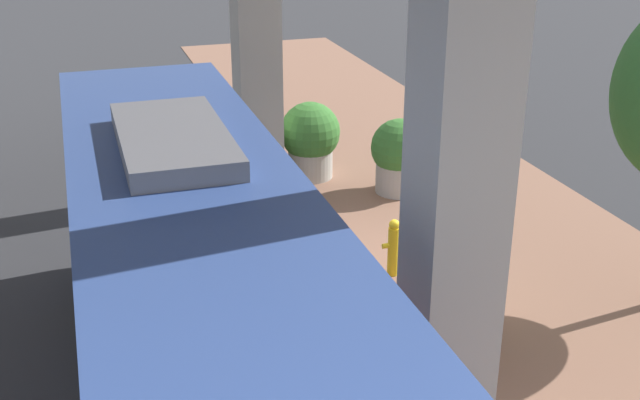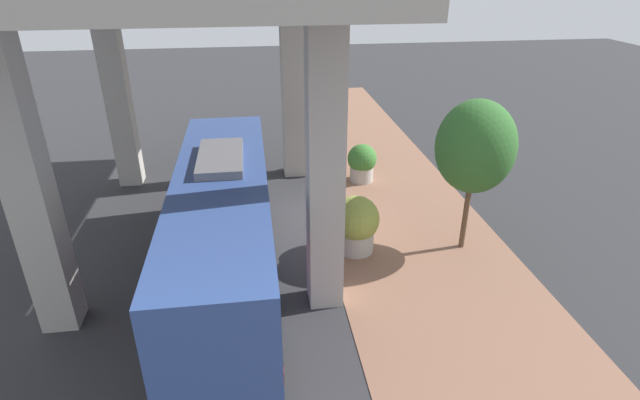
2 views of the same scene
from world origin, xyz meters
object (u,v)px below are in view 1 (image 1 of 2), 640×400
Objects in this scene: planter_middle at (310,139)px; planter_front at (457,274)px; fire_hydrant at (393,247)px; bus at (196,300)px; planter_back at (399,155)px.

planter_front is at bearing 91.34° from planter_middle.
planter_front reaches higher than fire_hydrant.
bus reaches higher than planter_middle.
planter_back reaches higher than fire_hydrant.
bus is 10.26× the size of fire_hydrant.
fire_hydrant is 0.64× the size of planter_back.
planter_front is (-0.18, 1.98, 0.45)m from fire_hydrant.
planter_middle is (-3.91, -8.39, -1.10)m from bus.
bus is 5.64× the size of planter_front.
planter_back is at bearing 137.30° from planter_middle.
planter_front is 1.09× the size of planter_middle.
planter_middle is at bearing -115.02° from bus.
planter_front is at bearing 75.75° from planter_back.
planter_front is (-4.08, -1.41, -1.04)m from bus.
fire_hydrant is at bearing -84.80° from planter_front.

